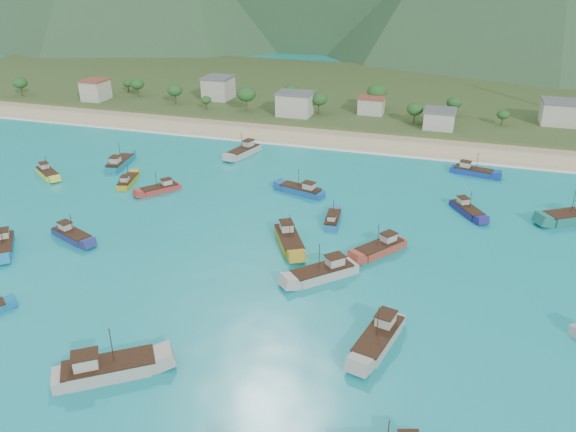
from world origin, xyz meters
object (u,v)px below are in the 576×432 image
(boat_5, at_px, (289,240))
(boat_26, at_px, (4,246))
(boat_19, at_px, (379,338))
(boat_18, at_px, (472,172))
(boat_6, at_px, (47,173))
(boat_3, at_px, (333,220))
(boat_8, at_px, (160,189))
(boat_13, at_px, (107,370))
(boat_0, at_px, (301,191))
(boat_9, at_px, (574,217))
(boat_20, at_px, (467,210))
(boat_16, at_px, (244,152))
(boat_25, at_px, (128,182))
(boat_15, at_px, (120,164))
(boat_17, at_px, (380,249))
(boat_11, at_px, (323,273))

(boat_5, bearing_deg, boat_26, -9.44)
(boat_19, bearing_deg, boat_18, -86.01)
(boat_6, bearing_deg, boat_19, 99.04)
(boat_3, height_order, boat_5, boat_5)
(boat_5, distance_m, boat_8, 38.83)
(boat_6, height_order, boat_13, boat_13)
(boat_0, xyz_separation_m, boat_9, (56.67, 2.51, 0.28))
(boat_20, bearing_deg, boat_16, -52.85)
(boat_18, xyz_separation_m, boat_25, (-77.50, -30.50, -0.15))
(boat_15, distance_m, boat_16, 32.37)
(boat_0, xyz_separation_m, boat_19, (25.00, -48.51, 0.18))
(boat_17, xyz_separation_m, boat_20, (14.72, 22.32, -0.13))
(boat_17, xyz_separation_m, boat_26, (-66.19, -19.19, -0.07))
(boat_8, height_order, boat_17, boat_17)
(boat_17, height_order, boat_18, boat_17)
(boat_25, bearing_deg, boat_6, 169.71)
(boat_6, distance_m, boat_16, 49.48)
(boat_9, distance_m, boat_13, 93.23)
(boat_16, distance_m, boat_26, 66.67)
(boat_6, bearing_deg, boat_16, 159.96)
(boat_3, relative_size, boat_15, 0.75)
(boat_11, bearing_deg, boat_5, -1.62)
(boat_11, height_order, boat_25, boat_11)
(boat_0, relative_size, boat_11, 1.01)
(boat_19, bearing_deg, boat_11, -38.89)
(boat_16, bearing_deg, boat_25, 71.28)
(boat_8, xyz_separation_m, boat_13, (23.79, -56.94, 0.40))
(boat_9, height_order, boat_17, boat_9)
(boat_6, height_order, boat_16, boat_16)
(boat_26, bearing_deg, boat_9, 164.40)
(boat_16, relative_size, boat_17, 1.14)
(boat_5, height_order, boat_25, boat_5)
(boat_11, relative_size, boat_13, 0.85)
(boat_9, relative_size, boat_11, 1.21)
(boat_8, distance_m, boat_11, 51.21)
(boat_8, xyz_separation_m, boat_17, (52.29, -13.69, 0.17))
(boat_9, xyz_separation_m, boat_16, (-78.89, 18.90, -0.16))
(boat_18, relative_size, boat_26, 1.09)
(boat_0, distance_m, boat_15, 49.25)
(boat_17, xyz_separation_m, boat_18, (15.58, 46.23, -0.06))
(boat_5, height_order, boat_9, boat_9)
(boat_20, xyz_separation_m, boat_25, (-76.64, -6.59, -0.08))
(boat_0, bearing_deg, boat_5, -153.66)
(boat_3, xyz_separation_m, boat_26, (-55.08, -28.78, 0.18))
(boat_5, height_order, boat_20, boat_5)
(boat_18, relative_size, boat_20, 1.11)
(boat_9, bearing_deg, boat_16, 44.20)
(boat_13, relative_size, boat_20, 1.34)
(boat_3, bearing_deg, boat_16, 128.30)
(boat_5, distance_m, boat_26, 52.31)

